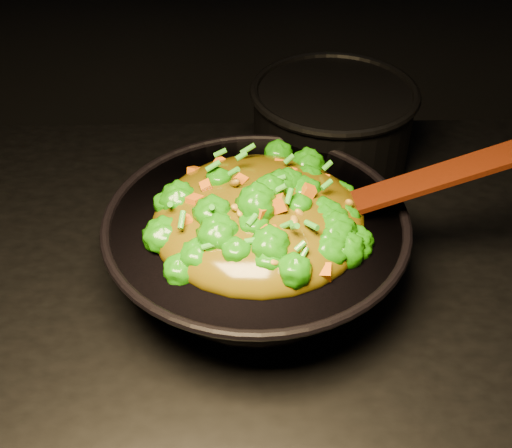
{
  "coord_description": "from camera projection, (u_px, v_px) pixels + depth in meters",
  "views": [
    {
      "loc": [
        -0.12,
        -0.51,
        1.48
      ],
      "look_at": [
        -0.1,
        0.08,
        0.98
      ],
      "focal_mm": 45.0,
      "sensor_mm": 36.0,
      "label": 1
    }
  ],
  "objects": [
    {
      "name": "wok",
      "position": [
        256.0,
        251.0,
        0.79
      ],
      "size": [
        0.4,
        0.4,
        0.1
      ],
      "primitive_type": null,
      "rotation": [
        0.0,
        0.0,
        -0.17
      ],
      "color": "black",
      "rests_on": "stovetop"
    },
    {
      "name": "stir_fry",
      "position": [
        259.0,
        194.0,
        0.72
      ],
      "size": [
        0.26,
        0.26,
        0.09
      ],
      "primitive_type": null,
      "rotation": [
        0.0,
        0.0,
        0.03
      ],
      "color": "#1D7908",
      "rests_on": "wok"
    },
    {
      "name": "spatula",
      "position": [
        413.0,
        185.0,
        0.73
      ],
      "size": [
        0.24,
        0.04,
        0.1
      ],
      "primitive_type": "cube",
      "rotation": [
        0.0,
        -0.38,
        -0.01
      ],
      "color": "#331405",
      "rests_on": "wok"
    },
    {
      "name": "back_pot",
      "position": [
        331.0,
        128.0,
        0.97
      ],
      "size": [
        0.27,
        0.27,
        0.13
      ],
      "primitive_type": "cylinder",
      "rotation": [
        0.0,
        0.0,
        0.18
      ],
      "color": "black",
      "rests_on": "stovetop"
    }
  ]
}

